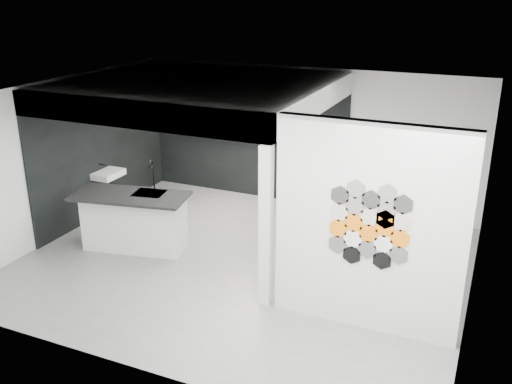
% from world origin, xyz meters
% --- Properties ---
extents(floor, '(7.00, 6.00, 0.01)m').
position_xyz_m(floor, '(0.00, 0.00, -0.01)').
color(floor, slate).
extents(partition_panel, '(2.45, 0.15, 2.80)m').
position_xyz_m(partition_panel, '(2.23, -1.00, 1.40)').
color(partition_panel, silver).
rests_on(partition_panel, floor).
extents(bay_clad_back, '(4.40, 0.04, 2.35)m').
position_xyz_m(bay_clad_back, '(-1.30, 2.97, 1.18)').
color(bay_clad_back, black).
rests_on(bay_clad_back, floor).
extents(bay_clad_left, '(0.04, 4.00, 2.35)m').
position_xyz_m(bay_clad_left, '(-3.47, 1.00, 1.18)').
color(bay_clad_left, black).
rests_on(bay_clad_left, floor).
extents(bulkhead, '(4.40, 4.00, 0.40)m').
position_xyz_m(bulkhead, '(-1.30, 1.00, 2.55)').
color(bulkhead, silver).
rests_on(bulkhead, corner_column).
extents(corner_column, '(0.16, 0.16, 2.35)m').
position_xyz_m(corner_column, '(0.82, -1.00, 1.18)').
color(corner_column, silver).
rests_on(corner_column, floor).
extents(fascia_beam, '(4.40, 0.16, 0.40)m').
position_xyz_m(fascia_beam, '(-1.30, -0.92, 2.55)').
color(fascia_beam, silver).
rests_on(fascia_beam, corner_column).
extents(wall_basin, '(0.40, 0.60, 0.12)m').
position_xyz_m(wall_basin, '(-3.24, 0.80, 0.85)').
color(wall_basin, silver).
rests_on(wall_basin, bay_clad_left).
extents(display_shelf, '(3.00, 0.15, 0.04)m').
position_xyz_m(display_shelf, '(-1.20, 2.87, 1.30)').
color(display_shelf, black).
rests_on(display_shelf, bay_clad_back).
extents(kitchen_island, '(2.05, 1.20, 1.55)m').
position_xyz_m(kitchen_island, '(-1.93, -0.25, 0.52)').
color(kitchen_island, silver).
rests_on(kitchen_island, floor).
extents(stockpot, '(0.25, 0.25, 0.16)m').
position_xyz_m(stockpot, '(-2.48, 2.87, 1.40)').
color(stockpot, black).
rests_on(stockpot, display_shelf).
extents(kettle, '(0.25, 0.25, 0.16)m').
position_xyz_m(kettle, '(-0.04, 2.87, 1.40)').
color(kettle, black).
rests_on(kettle, display_shelf).
extents(glass_bowl, '(0.14, 0.14, 0.09)m').
position_xyz_m(glass_bowl, '(0.15, 2.87, 1.37)').
color(glass_bowl, gray).
rests_on(glass_bowl, display_shelf).
extents(glass_vase, '(0.11, 0.11, 0.15)m').
position_xyz_m(glass_vase, '(0.15, 2.87, 1.39)').
color(glass_vase, gray).
rests_on(glass_vase, display_shelf).
extents(bottle_dark, '(0.07, 0.07, 0.15)m').
position_xyz_m(bottle_dark, '(-1.68, 2.87, 1.39)').
color(bottle_dark, black).
rests_on(bottle_dark, display_shelf).
extents(utensil_cup, '(0.08, 0.08, 0.10)m').
position_xyz_m(utensil_cup, '(-2.04, 2.87, 1.37)').
color(utensil_cup, black).
rests_on(utensil_cup, display_shelf).
extents(hex_tile_cluster, '(1.04, 0.02, 1.16)m').
position_xyz_m(hex_tile_cluster, '(2.26, -1.09, 1.50)').
color(hex_tile_cluster, black).
rests_on(hex_tile_cluster, partition_panel).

